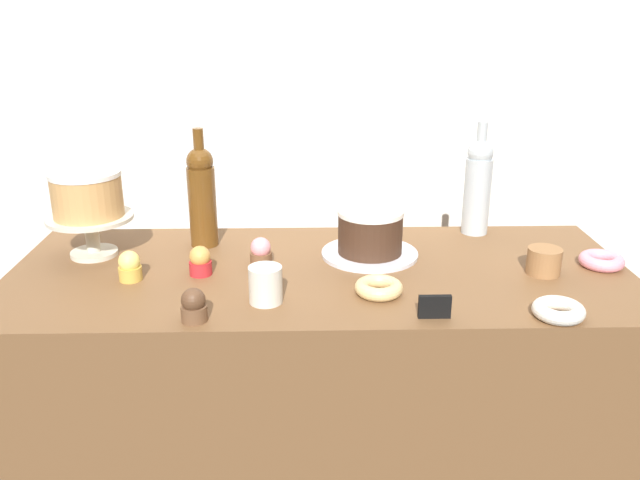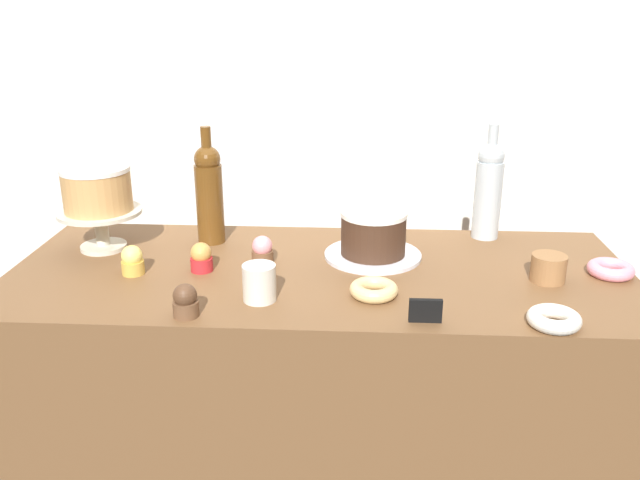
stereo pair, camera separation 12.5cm
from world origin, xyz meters
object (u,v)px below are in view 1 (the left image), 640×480
object	(u,v)px
cupcake_lemon	(130,266)
donut_sugar	(558,310)
price_sign_chalkboard	(435,307)
wine_bottle_clear	(478,185)
white_layer_cake	(87,194)
cake_stand_pedestal	(91,228)
cookie_stack	(544,261)
cupcake_caramel	(200,261)
coffee_cup_ceramic	(266,285)
wine_bottle_amber	(202,195)
cupcake_chocolate	(194,306)
donut_glazed	(379,288)
donut_pink	(602,261)
chocolate_round_cake	(370,231)
cupcake_strawberry	(261,252)

from	to	relation	value
cupcake_lemon	donut_sugar	size ratio (longest dim) A/B	0.66
donut_sugar	price_sign_chalkboard	xyz separation A→B (m)	(-0.27, 0.00, 0.01)
wine_bottle_clear	price_sign_chalkboard	bearing A→B (deg)	-111.88
white_layer_cake	cupcake_lemon	size ratio (longest dim) A/B	2.45
cake_stand_pedestal	cookie_stack	xyz separation A→B (m)	(1.16, -0.15, -0.04)
wine_bottle_clear	cupcake_caramel	size ratio (longest dim) A/B	4.38
cake_stand_pedestal	coffee_cup_ceramic	size ratio (longest dim) A/B	2.63
wine_bottle_amber	donut_sugar	bearing A→B (deg)	-29.53
cupcake_chocolate	donut_glazed	world-z (taller)	cupcake_chocolate
white_layer_cake	donut_pink	world-z (taller)	white_layer_cake
cupcake_caramel	donut_pink	world-z (taller)	cupcake_caramel
cupcake_caramel	donut_glazed	bearing A→B (deg)	-16.47
chocolate_round_cake	cupcake_chocolate	size ratio (longest dim) A/B	2.33
wine_bottle_amber	donut_pink	bearing A→B (deg)	-10.08
donut_glazed	donut_pink	world-z (taller)	same
cake_stand_pedestal	cupcake_lemon	size ratio (longest dim) A/B	3.01
wine_bottle_amber	cake_stand_pedestal	bearing A→B (deg)	-165.43
white_layer_cake	donut_glazed	world-z (taller)	white_layer_cake
cupcake_caramel	coffee_cup_ceramic	bearing A→B (deg)	-43.70
cake_stand_pedestal	white_layer_cake	world-z (taller)	white_layer_cake
cake_stand_pedestal	wine_bottle_amber	distance (m)	0.30
cake_stand_pedestal	donut_glazed	size ratio (longest dim) A/B	2.00
cupcake_chocolate	donut_pink	distance (m)	1.03
cake_stand_pedestal	chocolate_round_cake	bearing A→B (deg)	-1.57
chocolate_round_cake	wine_bottle_amber	distance (m)	0.47
cookie_stack	donut_glazed	bearing A→B (deg)	-165.00
white_layer_cake	donut_glazed	xyz separation A→B (m)	(0.73, -0.27, -0.15)
cake_stand_pedestal	coffee_cup_ceramic	world-z (taller)	cake_stand_pedestal
cupcake_lemon	cupcake_caramel	world-z (taller)	same
cupcake_chocolate	donut_sugar	distance (m)	0.78
wine_bottle_clear	cupcake_chocolate	world-z (taller)	wine_bottle_clear
chocolate_round_cake	donut_sugar	size ratio (longest dim) A/B	1.55
cupcake_chocolate	cupcake_caramel	distance (m)	0.25
white_layer_cake	cupcake_chocolate	distance (m)	0.53
coffee_cup_ceramic	white_layer_cake	bearing A→B (deg)	147.60
cupcake_lemon	wine_bottle_clear	bearing A→B (deg)	19.45
donut_pink	coffee_cup_ceramic	xyz separation A→B (m)	(-0.85, -0.19, 0.03)
cupcake_chocolate	cupcake_caramel	size ratio (longest dim) A/B	1.00
chocolate_round_cake	cookie_stack	xyz separation A→B (m)	(0.42, -0.13, -0.04)
donut_sugar	cookie_stack	xyz separation A→B (m)	(0.05, 0.24, 0.02)
chocolate_round_cake	donut_glazed	world-z (taller)	chocolate_round_cake
cupcake_chocolate	cookie_stack	world-z (taller)	cupcake_chocolate
cupcake_chocolate	coffee_cup_ceramic	bearing A→B (deg)	31.20
price_sign_chalkboard	wine_bottle_amber	bearing A→B (deg)	140.22
cake_stand_pedestal	white_layer_cake	xyz separation A→B (m)	(0.00, 0.00, 0.09)
white_layer_cake	cookie_stack	bearing A→B (deg)	-7.48
white_layer_cake	cookie_stack	world-z (taller)	white_layer_cake
cupcake_lemon	donut_pink	size ratio (longest dim) A/B	0.66
cupcake_strawberry	donut_glazed	distance (m)	0.34
cake_stand_pedestal	cupcake_strawberry	world-z (taller)	cake_stand_pedestal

